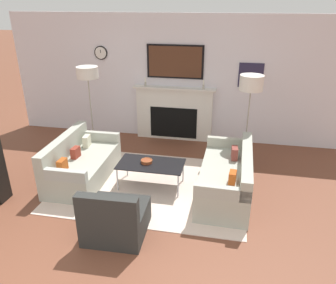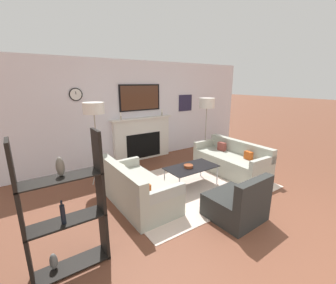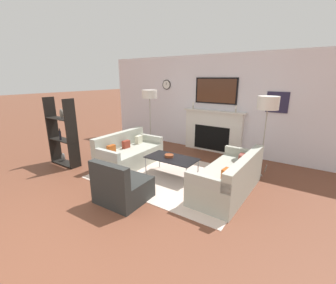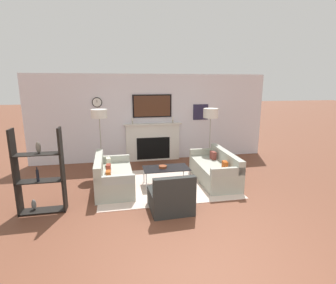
{
  "view_description": "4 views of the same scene",
  "coord_description": "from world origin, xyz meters",
  "px_view_note": "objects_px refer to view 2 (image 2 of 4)",
  "views": [
    {
      "loc": [
        1.23,
        -1.92,
        2.94
      ],
      "look_at": [
        0.25,
        2.99,
        0.75
      ],
      "focal_mm": 35.0,
      "sensor_mm": 36.0,
      "label": 1
    },
    {
      "loc": [
        -2.88,
        -0.56,
        2.14
      ],
      "look_at": [
        -0.21,
        3.35,
        0.87
      ],
      "focal_mm": 24.0,
      "sensor_mm": 36.0,
      "label": 2
    },
    {
      "loc": [
        2.47,
        -1.0,
        2.08
      ],
      "look_at": [
        -0.18,
        2.9,
        0.73
      ],
      "focal_mm": 24.0,
      "sensor_mm": 36.0,
      "label": 3
    },
    {
      "loc": [
        -1.16,
        -3.12,
        2.42
      ],
      "look_at": [
        0.11,
        3.09,
        1.0
      ],
      "focal_mm": 28.0,
      "sensor_mm": 36.0,
      "label": 4
    }
  ],
  "objects_px": {
    "armchair": "(237,204)",
    "floor_lamp_left": "(94,109)",
    "floor_lamp_right": "(207,104)",
    "coffee_table": "(191,168)",
    "couch_right": "(231,162)",
    "decorative_bowl": "(188,166)",
    "couch_left": "(136,189)",
    "shelf_unit": "(65,211)"
  },
  "relations": [
    {
      "from": "armchair",
      "to": "floor_lamp_left",
      "type": "height_order",
      "value": "floor_lamp_left"
    },
    {
      "from": "floor_lamp_right",
      "to": "coffee_table",
      "type": "bearing_deg",
      "value": -141.53
    },
    {
      "from": "coffee_table",
      "to": "floor_lamp_right",
      "type": "bearing_deg",
      "value": 38.47
    },
    {
      "from": "couch_right",
      "to": "decorative_bowl",
      "type": "relative_size",
      "value": 9.38
    },
    {
      "from": "armchair",
      "to": "couch_left",
      "type": "bearing_deg",
      "value": 129.77
    },
    {
      "from": "floor_lamp_left",
      "to": "shelf_unit",
      "type": "bearing_deg",
      "value": -115.86
    },
    {
      "from": "coffee_table",
      "to": "shelf_unit",
      "type": "xyz_separation_m",
      "value": [
        -2.58,
        -0.87,
        0.36
      ]
    },
    {
      "from": "couch_right",
      "to": "shelf_unit",
      "type": "xyz_separation_m",
      "value": [
        -3.85,
        -0.89,
        0.48
      ]
    },
    {
      "from": "couch_right",
      "to": "floor_lamp_left",
      "type": "xyz_separation_m",
      "value": [
        -2.83,
        1.22,
        1.33
      ]
    },
    {
      "from": "armchair",
      "to": "floor_lamp_left",
      "type": "bearing_deg",
      "value": 118.61
    },
    {
      "from": "floor_lamp_right",
      "to": "couch_right",
      "type": "bearing_deg",
      "value": -103.5
    },
    {
      "from": "couch_left",
      "to": "shelf_unit",
      "type": "distance_m",
      "value": 1.65
    },
    {
      "from": "floor_lamp_right",
      "to": "shelf_unit",
      "type": "relative_size",
      "value": 1.05
    },
    {
      "from": "couch_left",
      "to": "armchair",
      "type": "bearing_deg",
      "value": -50.23
    },
    {
      "from": "couch_right",
      "to": "armchair",
      "type": "relative_size",
      "value": 2.26
    },
    {
      "from": "coffee_table",
      "to": "floor_lamp_right",
      "type": "xyz_separation_m",
      "value": [
        1.56,
        1.24,
        1.15
      ]
    },
    {
      "from": "armchair",
      "to": "couch_right",
      "type": "bearing_deg",
      "value": 43.12
    },
    {
      "from": "armchair",
      "to": "shelf_unit",
      "type": "relative_size",
      "value": 0.5
    },
    {
      "from": "shelf_unit",
      "to": "couch_left",
      "type": "bearing_deg",
      "value": 34.2
    },
    {
      "from": "coffee_table",
      "to": "decorative_bowl",
      "type": "relative_size",
      "value": 5.58
    },
    {
      "from": "floor_lamp_left",
      "to": "floor_lamp_right",
      "type": "relative_size",
      "value": 1.02
    },
    {
      "from": "decorative_bowl",
      "to": "floor_lamp_left",
      "type": "height_order",
      "value": "floor_lamp_left"
    },
    {
      "from": "couch_left",
      "to": "floor_lamp_right",
      "type": "distance_m",
      "value": 3.35
    },
    {
      "from": "couch_right",
      "to": "shelf_unit",
      "type": "bearing_deg",
      "value": -167.02
    },
    {
      "from": "shelf_unit",
      "to": "floor_lamp_right",
      "type": "bearing_deg",
      "value": 26.99
    },
    {
      "from": "coffee_table",
      "to": "floor_lamp_right",
      "type": "relative_size",
      "value": 0.64
    },
    {
      "from": "floor_lamp_right",
      "to": "couch_left",
      "type": "bearing_deg",
      "value": -156.68
    },
    {
      "from": "couch_left",
      "to": "coffee_table",
      "type": "bearing_deg",
      "value": -0.84
    },
    {
      "from": "floor_lamp_left",
      "to": "coffee_table",
      "type": "bearing_deg",
      "value": -38.57
    },
    {
      "from": "decorative_bowl",
      "to": "couch_right",
      "type": "bearing_deg",
      "value": 0.22
    },
    {
      "from": "couch_right",
      "to": "armchair",
      "type": "bearing_deg",
      "value": -136.88
    },
    {
      "from": "decorative_bowl",
      "to": "floor_lamp_right",
      "type": "relative_size",
      "value": 0.11
    },
    {
      "from": "shelf_unit",
      "to": "decorative_bowl",
      "type": "bearing_deg",
      "value": 19.4
    },
    {
      "from": "couch_left",
      "to": "floor_lamp_right",
      "type": "xyz_separation_m",
      "value": [
        2.84,
        1.22,
        1.28
      ]
    },
    {
      "from": "armchair",
      "to": "decorative_bowl",
      "type": "height_order",
      "value": "armchair"
    },
    {
      "from": "coffee_table",
      "to": "floor_lamp_left",
      "type": "xyz_separation_m",
      "value": [
        -1.56,
        1.24,
        1.2
      ]
    },
    {
      "from": "couch_left",
      "to": "shelf_unit",
      "type": "bearing_deg",
      "value": -145.8
    },
    {
      "from": "coffee_table",
      "to": "decorative_bowl",
      "type": "xyz_separation_m",
      "value": [
        -0.07,
        0.01,
        0.06
      ]
    },
    {
      "from": "armchair",
      "to": "coffee_table",
      "type": "relative_size",
      "value": 0.74
    },
    {
      "from": "floor_lamp_right",
      "to": "shelf_unit",
      "type": "distance_m",
      "value": 4.72
    },
    {
      "from": "decorative_bowl",
      "to": "shelf_unit",
      "type": "relative_size",
      "value": 0.12
    },
    {
      "from": "armchair",
      "to": "floor_lamp_right",
      "type": "relative_size",
      "value": 0.47
    }
  ]
}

